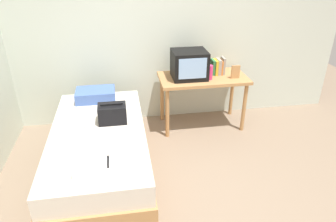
# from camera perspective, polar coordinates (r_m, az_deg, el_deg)

# --- Properties ---
(ground_plane) EXTENTS (8.00, 8.00, 0.00)m
(ground_plane) POSITION_cam_1_polar(r_m,az_deg,el_deg) (3.13, 3.77, -17.64)
(ground_plane) COLOR #84705B
(wall_back) EXTENTS (5.20, 0.10, 2.60)m
(wall_back) POSITION_cam_1_polar(r_m,az_deg,el_deg) (4.29, -1.76, 14.99)
(wall_back) COLOR silver
(wall_back) RESTS_ON ground
(bed) EXTENTS (1.00, 2.00, 0.54)m
(bed) POSITION_cam_1_polar(r_m,az_deg,el_deg) (3.48, -12.29, -7.34)
(bed) COLOR #B27F4C
(bed) RESTS_ON ground
(desk) EXTENTS (1.16, 0.60, 0.72)m
(desk) POSITION_cam_1_polar(r_m,az_deg,el_deg) (4.21, 6.38, 5.10)
(desk) COLOR #B27F4C
(desk) RESTS_ON ground
(tv) EXTENTS (0.44, 0.39, 0.36)m
(tv) POSITION_cam_1_polar(r_m,az_deg,el_deg) (4.07, 3.91, 8.48)
(tv) COLOR black
(tv) RESTS_ON desk
(water_bottle) EXTENTS (0.08, 0.08, 0.19)m
(water_bottle) POSITION_cam_1_polar(r_m,az_deg,el_deg) (4.07, 7.62, 7.01)
(water_bottle) COLOR #E53372
(water_bottle) RESTS_ON desk
(book_row) EXTENTS (0.17, 0.17, 0.23)m
(book_row) POSITION_cam_1_polar(r_m,az_deg,el_deg) (4.27, 9.08, 8.02)
(book_row) COLOR #337F47
(book_row) RESTS_ON desk
(picture_frame) EXTENTS (0.11, 0.02, 0.17)m
(picture_frame) POSITION_cam_1_polar(r_m,az_deg,el_deg) (4.16, 12.23, 7.00)
(picture_frame) COLOR #B27F4C
(picture_frame) RESTS_ON desk
(pillow) EXTENTS (0.48, 0.32, 0.13)m
(pillow) POSITION_cam_1_polar(r_m,az_deg,el_deg) (3.99, -13.08, 2.91)
(pillow) COLOR #4766AD
(pillow) RESTS_ON bed
(handbag) EXTENTS (0.30, 0.20, 0.22)m
(handbag) POSITION_cam_1_polar(r_m,az_deg,el_deg) (3.41, -10.12, -0.45)
(handbag) COLOR black
(handbag) RESTS_ON bed
(magazine) EXTENTS (0.21, 0.29, 0.01)m
(magazine) POSITION_cam_1_polar(r_m,az_deg,el_deg) (2.98, -14.92, -7.68)
(magazine) COLOR white
(magazine) RESTS_ON bed
(remote_dark) EXTENTS (0.04, 0.16, 0.02)m
(remote_dark) POSITION_cam_1_polar(r_m,az_deg,el_deg) (2.83, -11.17, -9.10)
(remote_dark) COLOR black
(remote_dark) RESTS_ON bed
(remote_silver) EXTENTS (0.04, 0.14, 0.02)m
(remote_silver) POSITION_cam_1_polar(r_m,az_deg,el_deg) (3.46, -15.18, -2.35)
(remote_silver) COLOR #B7B7BC
(remote_silver) RESTS_ON bed
(folded_towel) EXTENTS (0.28, 0.22, 0.06)m
(folded_towel) POSITION_cam_1_polar(r_m,az_deg,el_deg) (2.77, -14.04, -9.89)
(folded_towel) COLOR white
(folded_towel) RESTS_ON bed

